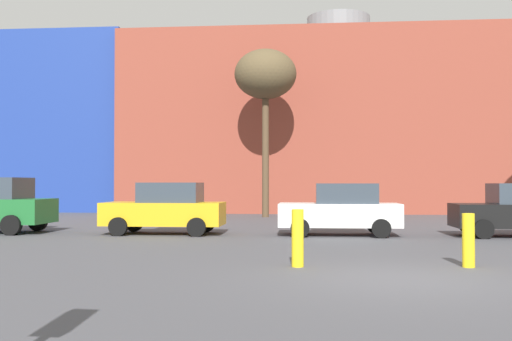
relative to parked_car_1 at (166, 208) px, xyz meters
The scene contains 7 objects.
ground_plane 10.69m from the parked_car_1, 53.82° to the right, with size 200.00×200.00×0.00m, color #47474C.
building_backdrop 20.73m from the parked_car_1, 71.17° to the left, with size 40.00×12.54×12.26m.
parked_car_1 is the anchor object (origin of this frame).
parked_car_2 5.67m from the parked_car_1, ahead, with size 3.81×1.87×1.65m.
bare_tree_1 12.00m from the parked_car_1, 75.88° to the left, with size 3.06×3.06×8.25m.
bollard_yellow_0 8.51m from the parked_car_1, 58.55° to the right, with size 0.24×0.24×1.14m, color yellow.
bollard_yellow_1 10.50m from the parked_car_1, 42.06° to the right, with size 0.24×0.24×1.06m, color yellow.
Camera 1 is at (-1.61, -10.52, 1.65)m, focal length 41.87 mm.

